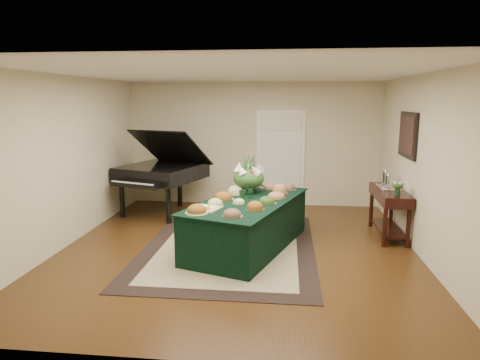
# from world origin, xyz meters

# --- Properties ---
(ground) EXTENTS (6.00, 6.00, 0.00)m
(ground) POSITION_xyz_m (0.00, 0.00, 0.00)
(ground) COLOR black
(ground) RESTS_ON ground
(area_rug) EXTENTS (2.68, 3.75, 0.01)m
(area_rug) POSITION_xyz_m (-0.14, 0.06, 0.01)
(area_rug) COLOR black
(area_rug) RESTS_ON ground
(kitchen_doorway) EXTENTS (1.05, 0.07, 2.10)m
(kitchen_doorway) POSITION_xyz_m (0.60, 2.97, 1.02)
(kitchen_doorway) COLOR white
(kitchen_doorway) RESTS_ON ground
(buffet_table) EXTENTS (1.94, 2.78, 0.78)m
(buffet_table) POSITION_xyz_m (0.15, 0.07, 0.39)
(buffet_table) COLOR black
(buffet_table) RESTS_ON ground
(food_platters) EXTENTS (1.55, 2.26, 0.13)m
(food_platters) POSITION_xyz_m (0.15, 0.14, 0.82)
(food_platters) COLOR silver
(food_platters) RESTS_ON buffet_table
(cutting_board) EXTENTS (0.48, 0.48, 0.10)m
(cutting_board) POSITION_xyz_m (-0.39, -0.55, 0.81)
(cutting_board) COLOR tan
(cutting_board) RESTS_ON buffet_table
(green_goblets) EXTENTS (0.20, 0.30, 0.18)m
(green_goblets) POSITION_xyz_m (0.12, 0.09, 0.87)
(green_goblets) COLOR black
(green_goblets) RESTS_ON buffet_table
(floral_centerpiece) EXTENTS (0.54, 0.54, 0.54)m
(floral_centerpiece) POSITION_xyz_m (0.12, 0.59, 1.09)
(floral_centerpiece) COLOR black
(floral_centerpiece) RESTS_ON buffet_table
(grand_piano) EXTENTS (1.91, 2.01, 1.74)m
(grand_piano) POSITION_xyz_m (-1.79, 1.97, 0.87)
(grand_piano) COLOR black
(grand_piano) RESTS_ON ground
(wicker_basket) EXTENTS (0.37, 0.37, 0.23)m
(wicker_basket) POSITION_xyz_m (-0.91, 1.26, 0.12)
(wicker_basket) COLOR #9B6F3E
(wicker_basket) RESTS_ON ground
(mahogany_sideboard) EXTENTS (0.45, 1.35, 0.82)m
(mahogany_sideboard) POSITION_xyz_m (2.50, 0.91, 0.64)
(mahogany_sideboard) COLOR black
(mahogany_sideboard) RESTS_ON ground
(tea_service) EXTENTS (0.34, 0.58, 0.30)m
(tea_service) POSITION_xyz_m (2.50, 1.17, 0.94)
(tea_service) COLOR silver
(tea_service) RESTS_ON mahogany_sideboard
(pink_bouquet) EXTENTS (0.19, 0.19, 0.25)m
(pink_bouquet) POSITION_xyz_m (2.50, 0.44, 0.99)
(pink_bouquet) COLOR black
(pink_bouquet) RESTS_ON mahogany_sideboard
(wall_painting) EXTENTS (0.05, 0.95, 0.75)m
(wall_painting) POSITION_xyz_m (2.72, 0.91, 1.75)
(wall_painting) COLOR black
(wall_painting) RESTS_ON ground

